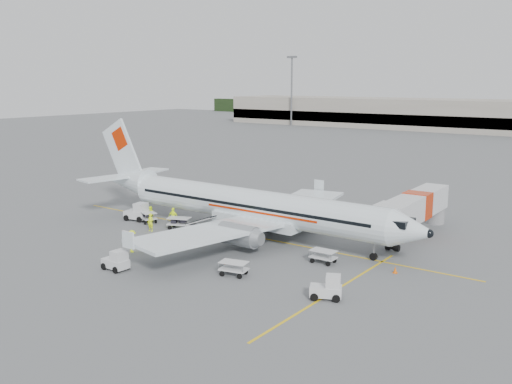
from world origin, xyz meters
TOP-DOWN VIEW (x-y plane):
  - ground at (0.00, 0.00)m, footprint 360.00×360.00m
  - stripe_lead at (0.00, 0.00)m, footprint 44.00×0.20m
  - stripe_cross at (14.00, -8.00)m, footprint 0.20×20.00m
  - terminal_west at (-40.00, 130.00)m, footprint 110.00×22.00m
  - mast_west at (-70.00, 118.00)m, footprint 3.20×1.20m
  - aircraft at (0.95, 0.03)m, footprint 36.71×28.88m
  - jet_bridge at (13.31, 9.12)m, footprint 3.34×15.84m
  - belt_loader at (-3.47, -2.00)m, footprint 4.72×2.34m
  - tug_fore at (14.19, -9.61)m, footprint 2.42×2.01m
  - tug_mid at (-1.80, -13.90)m, footprint 2.11×1.25m
  - tug_aft at (-12.47, -2.00)m, footprint 2.65×1.82m
  - cart_loaded_a at (-6.43, -2.00)m, footprint 2.52×2.04m
  - cart_loaded_b at (-10.86, -2.00)m, footprint 2.52×2.04m
  - cart_empty_a at (6.39, -9.60)m, footprint 2.28×1.65m
  - cart_empty_b at (10.32, -3.06)m, footprint 2.05×1.23m
  - cone_nose at (15.93, -2.01)m, footprint 0.33×0.33m
  - cone_port at (0.94, 12.00)m, footprint 0.36×0.36m
  - cone_stbd at (4.78, -8.62)m, footprint 0.36×0.36m
  - crew_a at (-8.05, -4.25)m, footprint 0.68×0.49m
  - crew_b at (-10.95, -1.50)m, footprint 0.90×0.97m
  - crew_c at (-4.27, -9.98)m, footprint 1.32×1.39m
  - crew_d at (-7.64, -1.54)m, footprint 1.17×0.62m

SIDE VIEW (x-z plane):
  - ground at x=0.00m, z-range 0.00..0.00m
  - stripe_lead at x=0.00m, z-range 0.00..0.01m
  - stripe_cross at x=14.00m, z-range 0.00..0.01m
  - cone_nose at x=15.93m, z-range 0.00..0.53m
  - cone_stbd at x=4.78m, z-range 0.00..0.58m
  - cone_port at x=0.94m, z-range 0.00..0.59m
  - cart_empty_b at x=10.32m, z-range 0.00..1.06m
  - cart_empty_a at x=6.39m, z-range 0.00..1.08m
  - cart_loaded_b at x=-10.86m, z-range 0.00..1.14m
  - cart_loaded_a at x=-6.43m, z-range 0.00..1.14m
  - crew_b at x=-10.95m, z-range 0.00..1.59m
  - tug_mid at x=-1.80m, z-range 0.00..1.60m
  - tug_fore at x=14.19m, z-range 0.00..1.63m
  - crew_a at x=-8.05m, z-range 0.00..1.76m
  - tug_aft at x=-12.47m, z-range 0.00..1.88m
  - crew_d at x=-7.64m, z-range 0.00..1.89m
  - crew_c at x=-4.27m, z-range 0.00..1.89m
  - belt_loader at x=-3.47m, z-range 0.00..2.45m
  - jet_bridge at x=13.31m, z-range 0.00..4.14m
  - terminal_west at x=-40.00m, z-range 0.00..9.00m
  - aircraft at x=0.95m, z-range 0.00..10.06m
  - mast_west at x=-70.00m, z-range 0.00..22.00m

